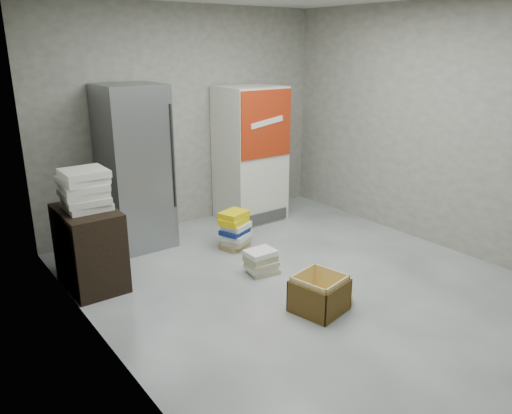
{
  "coord_description": "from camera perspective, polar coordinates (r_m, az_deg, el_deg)",
  "views": [
    {
      "loc": [
        -3.1,
        -3.25,
        2.31
      ],
      "look_at": [
        -0.2,
        0.7,
        0.71
      ],
      "focal_mm": 35.0,
      "sensor_mm": 36.0,
      "label": 1
    }
  ],
  "objects": [
    {
      "name": "wood_shelf",
      "position": [
        5.21,
        -18.48,
        -4.42
      ],
      "size": [
        0.5,
        0.8,
        0.8
      ],
      "primitive_type": "cube",
      "color": "black",
      "rests_on": "ground"
    },
    {
      "name": "steel_fridge",
      "position": [
        5.97,
        -13.7,
        4.38
      ],
      "size": [
        0.7,
        0.72,
        1.9
      ],
      "color": "#919398",
      "rests_on": "ground"
    },
    {
      "name": "room_shell",
      "position": [
        4.52,
        7.47,
        11.42
      ],
      "size": [
        4.04,
        5.04,
        2.82
      ],
      "color": "#A5A194",
      "rests_on": "ground"
    },
    {
      "name": "phonebook_stack_main",
      "position": [
        5.88,
        -2.39,
        -2.66
      ],
      "size": [
        0.42,
        0.37,
        0.46
      ],
      "rotation": [
        0.0,
        0.0,
        0.38
      ],
      "color": "#998654",
      "rests_on": "ground"
    },
    {
      "name": "supply_box_stack",
      "position": [
        5.03,
        -19.02,
        1.9
      ],
      "size": [
        0.44,
        0.44,
        0.39
      ],
      "color": "silver",
      "rests_on": "wood_shelf"
    },
    {
      "name": "ground",
      "position": [
        5.05,
        6.64,
        -9.27
      ],
      "size": [
        5.0,
        5.0,
        0.0
      ],
      "primitive_type": "plane",
      "color": "beige",
      "rests_on": "ground"
    },
    {
      "name": "cardboard_box",
      "position": [
        4.62,
        7.23,
        -10.09
      ],
      "size": [
        0.51,
        0.51,
        0.34
      ],
      "rotation": [
        0.0,
        0.0,
        0.22
      ],
      "color": "yellow",
      "rests_on": "ground"
    },
    {
      "name": "coke_cooler",
      "position": [
        6.76,
        -0.66,
        6.07
      ],
      "size": [
        0.8,
        0.73,
        1.8
      ],
      "color": "silver",
      "rests_on": "ground"
    },
    {
      "name": "phonebook_stack_side",
      "position": [
        5.29,
        0.62,
        -6.27
      ],
      "size": [
        0.35,
        0.29,
        0.26
      ],
      "rotation": [
        0.0,
        0.0,
        -0.03
      ],
      "color": "#B6AF87",
      "rests_on": "ground"
    },
    {
      "name": "bucket_lid",
      "position": [
        4.81,
        8.93,
        -10.23
      ],
      "size": [
        0.35,
        0.35,
        0.09
      ],
      "primitive_type": "cylinder",
      "rotation": [
        0.0,
        0.0,
        0.03
      ],
      "color": "orange",
      "rests_on": "ground"
    }
  ]
}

